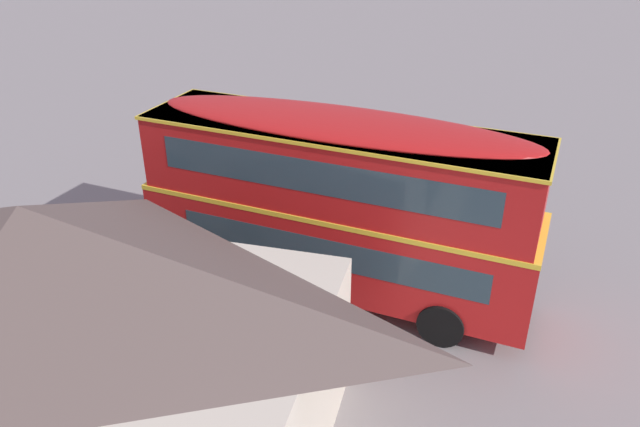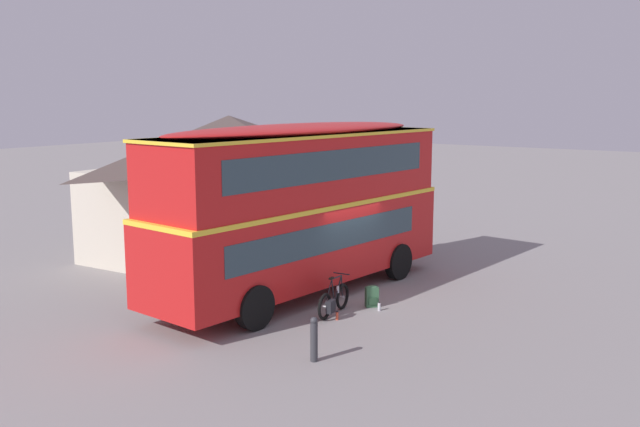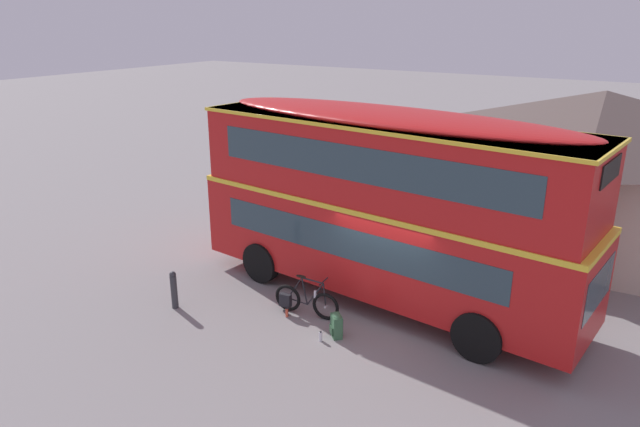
# 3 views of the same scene
# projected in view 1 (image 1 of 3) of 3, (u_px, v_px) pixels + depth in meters

# --- Properties ---
(ground_plane) EXTENTS (120.00, 120.00, 0.00)m
(ground_plane) POSITION_uv_depth(u_px,v_px,m) (326.00, 266.00, 17.39)
(ground_plane) COLOR gray
(double_decker_bus) EXTENTS (10.12, 3.50, 4.79)m
(double_decker_bus) POSITION_uv_depth(u_px,v_px,m) (337.00, 199.00, 15.24)
(double_decker_bus) COLOR black
(double_decker_bus) RESTS_ON ground
(touring_bicycle) EXTENTS (1.69, 0.58, 1.01)m
(touring_bicycle) POSITION_uv_depth(u_px,v_px,m) (393.00, 249.00, 17.52)
(touring_bicycle) COLOR black
(touring_bicycle) RESTS_ON ground
(backpack_on_ground) EXTENTS (0.38, 0.38, 0.58)m
(backpack_on_ground) POSITION_uv_depth(u_px,v_px,m) (357.00, 237.00, 18.24)
(backpack_on_ground) COLOR #386642
(backpack_on_ground) RESTS_ON ground
(water_bottle_red_squeeze) EXTENTS (0.07, 0.07, 0.23)m
(water_bottle_red_squeeze) POSITION_uv_depth(u_px,v_px,m) (404.00, 253.00, 17.82)
(water_bottle_red_squeeze) COLOR #D84C33
(water_bottle_red_squeeze) RESTS_ON ground
(water_bottle_clear_plastic) EXTENTS (0.08, 0.08, 0.24)m
(water_bottle_clear_plastic) POSITION_uv_depth(u_px,v_px,m) (366.00, 238.00, 18.56)
(water_bottle_clear_plastic) COLOR silver
(water_bottle_clear_plastic) RESTS_ON ground
(pub_building) EXTENTS (10.92, 5.98, 4.83)m
(pub_building) POSITION_uv_depth(u_px,v_px,m) (47.00, 321.00, 11.22)
(pub_building) COLOR beige
(pub_building) RESTS_ON ground
(kerb_bollard) EXTENTS (0.16, 0.16, 0.97)m
(kerb_bollard) POSITION_uv_depth(u_px,v_px,m) (500.00, 236.00, 17.89)
(kerb_bollard) COLOR #333338
(kerb_bollard) RESTS_ON ground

